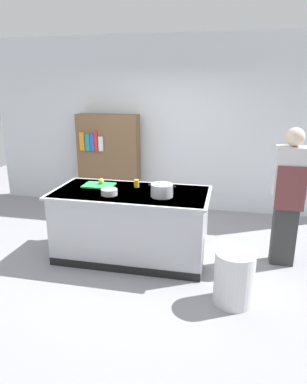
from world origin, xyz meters
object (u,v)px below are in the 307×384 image
Objects in this scene: juice_cup at (137,183)px; bookshelf at (109,162)px; onion at (101,181)px; mixing_bowl at (109,192)px; stock_pot at (162,190)px; person_chef at (288,195)px; trash_bin at (234,278)px.

juice_cup is 1.85m from bookshelf.
onion is 0.45m from mixing_bowl.
stock_pot is (0.88, -0.30, 0.02)m from onion.
bookshelf is at bearing 73.07° from person_chef.
trash_bin is at bearing -28.14° from onion.
stock_pot is at bearing 143.99° from trash_bin.
onion reaches higher than trash_bin.
onion is at bearing 103.12° from person_chef.
mixing_bowl is 2.02× the size of juice_cup.
trash_bin is 3.45m from bookshelf.
juice_cup is at bearing 2.19° from onion.
mixing_bowl reaches higher than trash_bin.
mixing_bowl is at bearing -57.01° from onion.
stock_pot is at bearing 115.29° from person_chef.
juice_cup is at bearing 143.17° from trash_bin.
trash_bin is at bearing 160.85° from person_chef.
juice_cup is 0.06× the size of bookshelf.
juice_cup is 0.06× the size of person_chef.
stock_pot reaches higher than juice_cup.
bookshelf is (-0.95, 1.59, -0.10)m from juice_cup.
trash_bin is (0.89, -0.65, -0.69)m from stock_pot.
person_chef is (1.89, 0.04, -0.04)m from juice_cup.
stock_pot is 1.65× the size of mixing_bowl.
trash_bin is at bearing -36.83° from juice_cup.
stock_pot is 0.51m from juice_cup.
trash_bin is 0.34× the size of bookshelf.
bookshelf is at bearing 125.19° from stock_pot.
person_chef is 3.24m from bookshelf.
bookshelf reaches higher than stock_pot.
person_chef reaches higher than trash_bin.
stock_pot is 0.64m from mixing_bowl.
juice_cup reaches higher than mixing_bowl.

